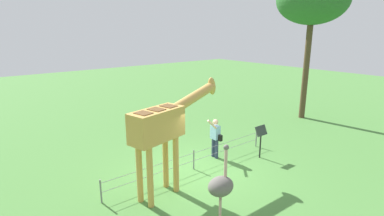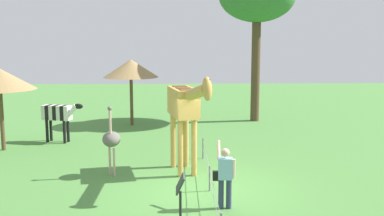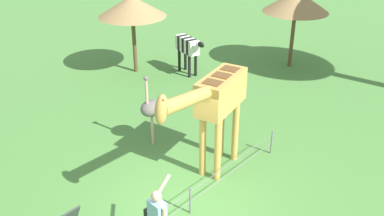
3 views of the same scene
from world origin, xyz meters
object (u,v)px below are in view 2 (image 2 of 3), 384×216
(visitor, at_px, (225,174))
(shade_hut_near, at_px, (131,69))
(zebra, at_px, (58,115))
(ostrich, at_px, (111,139))
(info_sign, at_px, (180,191))
(giraffe, at_px, (186,107))

(visitor, distance_m, shade_hut_near, 11.94)
(visitor, bearing_deg, zebra, -141.06)
(visitor, relative_size, ostrich, 0.75)
(zebra, bearing_deg, info_sign, 29.16)
(giraffe, xyz_separation_m, zebra, (-4.64, -5.21, -1.02))
(visitor, height_order, zebra, visitor)
(zebra, xyz_separation_m, info_sign, (9.00, 5.02, -0.21))
(zebra, height_order, info_sign, zebra)
(ostrich, bearing_deg, zebra, -148.70)
(giraffe, xyz_separation_m, shade_hut_near, (-8.28, -2.55, 0.63))
(giraffe, relative_size, info_sign, 2.88)
(shade_hut_near, bearing_deg, zebra, -36.21)
(giraffe, height_order, zebra, giraffe)
(ostrich, bearing_deg, shade_hut_near, -178.58)
(ostrich, relative_size, info_sign, 1.70)
(visitor, xyz_separation_m, ostrich, (-2.90, -3.29, 0.27))
(visitor, xyz_separation_m, info_sign, (1.38, -1.14, 0.05))
(zebra, distance_m, shade_hut_near, 4.80)
(ostrich, bearing_deg, visitor, 48.59)
(zebra, relative_size, ostrich, 0.81)
(ostrich, bearing_deg, info_sign, 26.68)
(visitor, bearing_deg, ostrich, -131.41)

